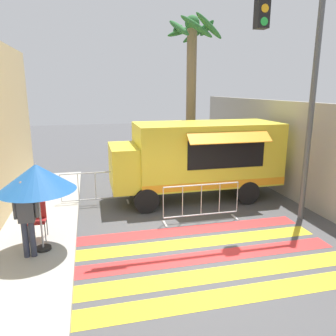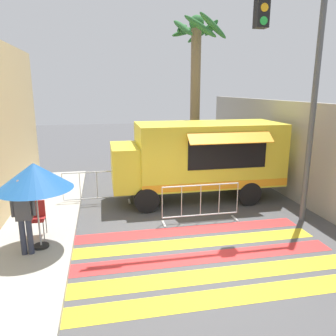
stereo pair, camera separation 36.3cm
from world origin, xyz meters
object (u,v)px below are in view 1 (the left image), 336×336
barricade_front (201,203)px  food_truck (194,156)px  traffic_signal_pole (283,61)px  barricade_side (96,188)px  folding_chair (37,217)px  vendor_person (26,214)px  palm_tree (192,73)px  patio_umbrella (37,178)px

barricade_front → food_truck: bearing=78.2°
traffic_signal_pole → barricade_side: bearing=151.7°
food_truck → barricade_side: bearing=177.4°
food_truck → traffic_signal_pole: (1.59, -2.54, 2.99)m
traffic_signal_pole → barricade_front: size_ratio=2.87×
folding_chair → barricade_side: size_ratio=0.40×
traffic_signal_pole → barricade_front: bearing=165.7°
vendor_person → palm_tree: palm_tree is taller
folding_chair → barricade_front: 4.49m
food_truck → folding_chair: (-4.90, -2.36, -0.87)m
palm_tree → folding_chair: bearing=-136.6°
traffic_signal_pole → palm_tree: palm_tree is taller
folding_chair → barricade_front: (4.48, 0.34, -0.11)m
patio_umbrella → palm_tree: size_ratio=0.31×
folding_chair → vendor_person: bearing=-87.8°
patio_umbrella → barricade_front: (4.29, 1.06, -1.32)m
folding_chair → barricade_front: barricade_front is taller
barricade_front → barricade_side: (-2.98, 2.18, -0.00)m
food_truck → barricade_side: 3.55m
food_truck → patio_umbrella: 5.64m
vendor_person → barricade_front: size_ratio=0.77×
barricade_side → traffic_signal_pole: bearing=-28.3°
barricade_front → barricade_side: bearing=143.8°
food_truck → traffic_signal_pole: traffic_signal_pole is taller
folding_chair → barricade_front: size_ratio=0.39×
palm_tree → traffic_signal_pole: bearing=-82.3°
traffic_signal_pole → barricade_front: (-2.01, 0.51, -3.98)m
barricade_front → patio_umbrella: bearing=-166.2°
vendor_person → barricade_side: (1.55, 3.51, -0.59)m
patio_umbrella → barricade_side: patio_umbrella is taller
food_truck → traffic_signal_pole: size_ratio=0.88×
traffic_signal_pole → palm_tree: (-0.76, 5.59, -0.09)m
barricade_side → palm_tree: size_ratio=0.34×
traffic_signal_pole → patio_umbrella: (-6.30, -0.54, -2.66)m
patio_umbrella → barricade_front: patio_umbrella is taller
patio_umbrella → food_truck: bearing=33.2°
barricade_side → palm_tree: bearing=34.4°
palm_tree → barricade_front: bearing=-103.9°
traffic_signal_pole → vendor_person: (-6.54, -0.82, -3.39)m
palm_tree → patio_umbrella: bearing=-132.1°
vendor_person → palm_tree: (5.78, 6.41, 3.30)m
folding_chair → vendor_person: vendor_person is taller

